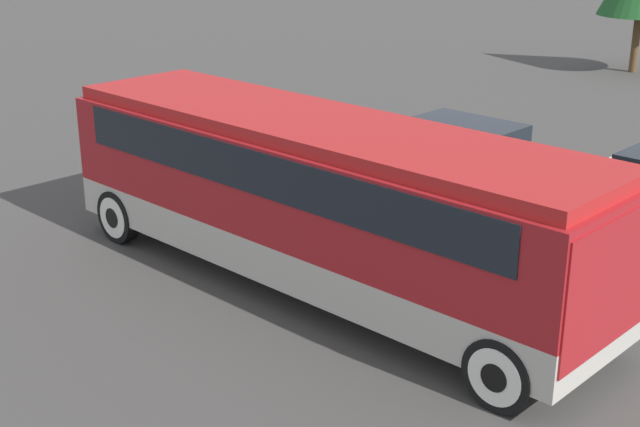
# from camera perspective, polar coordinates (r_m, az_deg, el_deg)

# --- Properties ---
(ground_plane) EXTENTS (120.00, 120.00, 0.00)m
(ground_plane) POSITION_cam_1_polar(r_m,az_deg,el_deg) (15.26, 0.00, -4.60)
(ground_plane) COLOR #423F3D
(tour_bus) EXTENTS (10.35, 2.69, 2.89)m
(tour_bus) POSITION_cam_1_polar(r_m,az_deg,el_deg) (14.57, 0.27, 1.56)
(tour_bus) COLOR #B7B2A8
(tour_bus) RESTS_ON ground_plane
(parked_car_mid) EXTENTS (4.79, 1.80, 1.37)m
(parked_car_mid) POSITION_cam_1_polar(r_m,az_deg,el_deg) (20.87, 9.63, 3.94)
(parked_car_mid) COLOR #2D5638
(parked_car_mid) RESTS_ON ground_plane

